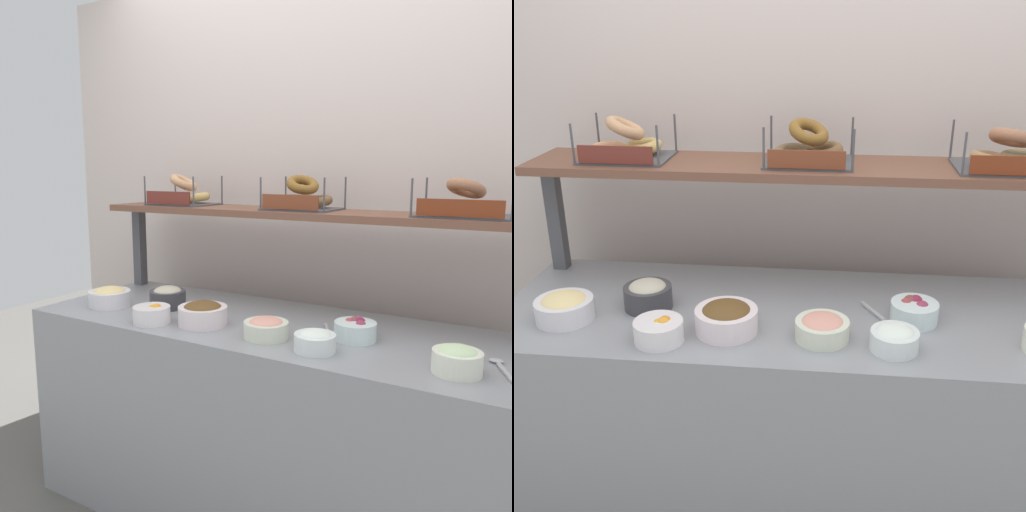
{
  "view_description": "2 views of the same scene",
  "coord_description": "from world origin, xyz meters",
  "views": [
    {
      "loc": [
        0.96,
        -1.74,
        1.45
      ],
      "look_at": [
        -0.08,
        0.03,
        1.11
      ],
      "focal_mm": 36.43,
      "sensor_mm": 36.0,
      "label": 1
    },
    {
      "loc": [
        0.09,
        -1.77,
        1.77
      ],
      "look_at": [
        -0.11,
        0.09,
        1.01
      ],
      "focal_mm": 42.39,
      "sensor_mm": 36.0,
      "label": 2
    }
  ],
  "objects": [
    {
      "name": "shelf_riser_left",
      "position": [
        -0.93,
        0.27,
        1.05
      ],
      "size": [
        0.05,
        0.05,
        0.4
      ],
      "primitive_type": "cube",
      "color": "#4C4C51",
      "rests_on": "deli_counter"
    },
    {
      "name": "bowl_chocolate_spread",
      "position": [
        -0.22,
        -0.15,
        0.9
      ],
      "size": [
        0.19,
        0.19,
        0.09
      ],
      "color": "white",
      "rests_on": "deli_counter"
    },
    {
      "name": "bowl_cream_cheese",
      "position": [
        0.28,
        -0.21,
        0.89
      ],
      "size": [
        0.14,
        0.14,
        0.07
      ],
      "color": "white",
      "rests_on": "deli_counter"
    },
    {
      "name": "bowl_egg_salad",
      "position": [
        -0.74,
        -0.13,
        0.89
      ],
      "size": [
        0.18,
        0.18,
        0.09
      ],
      "color": "white",
      "rests_on": "deli_counter"
    },
    {
      "name": "bowl_tuna_salad",
      "position": [
        -0.5,
        -0.02,
        0.9
      ],
      "size": [
        0.16,
        0.16,
        0.1
      ],
      "color": "#3D3C41",
      "rests_on": "deli_counter"
    },
    {
      "name": "bowl_fruit_salad",
      "position": [
        -0.41,
        -0.23,
        0.89
      ],
      "size": [
        0.15,
        0.15,
        0.08
      ],
      "color": "white",
      "rests_on": "deli_counter"
    },
    {
      "name": "bagel_basket_sesame",
      "position": [
        -0.64,
        0.27,
        1.33
      ],
      "size": [
        0.3,
        0.25,
        0.16
      ],
      "color": "#4C4C51",
      "rests_on": "upper_shelf"
    },
    {
      "name": "deli_counter",
      "position": [
        0.0,
        0.0,
        0.42
      ],
      "size": [
        1.99,
        0.7,
        0.85
      ],
      "primitive_type": "cube",
      "color": "gray",
      "rests_on": "ground_plane"
    },
    {
      "name": "bagel_basket_everything",
      "position": [
        0.65,
        0.26,
        1.33
      ],
      "size": [
        0.34,
        0.25,
        0.15
      ],
      "color": "#4C4C51",
      "rests_on": "upper_shelf"
    },
    {
      "name": "bowl_beet_salad",
      "position": [
        0.36,
        -0.03,
        0.89
      ],
      "size": [
        0.15,
        0.15,
        0.08
      ],
      "color": "white",
      "rests_on": "deli_counter"
    },
    {
      "name": "ground_plane",
      "position": [
        0.0,
        0.0,
        0.0
      ],
      "size": [
        8.0,
        8.0,
        0.0
      ],
      "primitive_type": "plane",
      "color": "#595651"
    },
    {
      "name": "bagel_basket_cinnamon_raisin",
      "position": [
        0.0,
        0.27,
        1.33
      ],
      "size": [
        0.3,
        0.26,
        0.15
      ],
      "color": "#4C4C51",
      "rests_on": "upper_shelf"
    },
    {
      "name": "serving_spoon_by_edge",
      "position": [
        0.26,
        -0.03,
        0.86
      ],
      "size": [
        0.1,
        0.16,
        0.01
      ],
      "color": "#B7B7BC",
      "rests_on": "deli_counter"
    },
    {
      "name": "back_wall",
      "position": [
        0.0,
        0.55,
        1.2
      ],
      "size": [
        3.19,
        0.06,
        2.4
      ],
      "primitive_type": "cube",
      "color": "beige",
      "rests_on": "ground_plane"
    },
    {
      "name": "bowl_lox_spread",
      "position": [
        0.07,
        -0.17,
        0.89
      ],
      "size": [
        0.16,
        0.16,
        0.08
      ],
      "color": "silver",
      "rests_on": "deli_counter"
    },
    {
      "name": "upper_shelf",
      "position": [
        0.0,
        0.27,
        1.26
      ],
      "size": [
        1.95,
        0.32,
        0.03
      ],
      "primitive_type": "cube",
      "color": "brown",
      "rests_on": "shelf_riser_left"
    }
  ]
}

